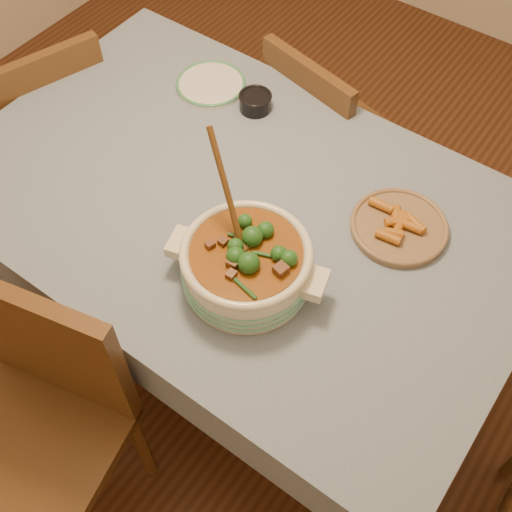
# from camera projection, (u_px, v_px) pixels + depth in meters

# --- Properties ---
(floor) EXTENTS (4.50, 4.50, 0.00)m
(floor) POSITION_uv_depth(u_px,v_px,m) (243.00, 330.00, 2.44)
(floor) COLOR #3F2112
(floor) RESTS_ON ground
(dining_table) EXTENTS (1.68, 1.08, 0.76)m
(dining_table) POSITION_uv_depth(u_px,v_px,m) (239.00, 221.00, 1.90)
(dining_table) COLOR brown
(dining_table) RESTS_ON floor
(stew_casserole) EXTENTS (0.42, 0.39, 0.39)m
(stew_casserole) POSITION_uv_depth(u_px,v_px,m) (246.00, 262.00, 1.60)
(stew_casserole) COLOR #EAE4C4
(stew_casserole) RESTS_ON dining_table
(white_plate) EXTENTS (0.29, 0.29, 0.02)m
(white_plate) POSITION_uv_depth(u_px,v_px,m) (211.00, 84.00, 2.10)
(white_plate) COLOR white
(white_plate) RESTS_ON dining_table
(condiment_bowl) EXTENTS (0.12, 0.12, 0.06)m
(condiment_bowl) POSITION_uv_depth(u_px,v_px,m) (255.00, 101.00, 2.02)
(condiment_bowl) COLOR black
(condiment_bowl) RESTS_ON dining_table
(fried_plate) EXTENTS (0.34, 0.34, 0.05)m
(fried_plate) POSITION_uv_depth(u_px,v_px,m) (399.00, 226.00, 1.75)
(fried_plate) COLOR #917650
(fried_plate) RESTS_ON dining_table
(chair_far) EXTENTS (0.47, 0.47, 0.85)m
(chair_far) POSITION_uv_depth(u_px,v_px,m) (322.00, 134.00, 2.37)
(chair_far) COLOR brown
(chair_far) RESTS_ON floor
(chair_near) EXTENTS (0.53, 0.53, 0.95)m
(chair_near) POSITION_uv_depth(u_px,v_px,m) (42.00, 414.00, 1.68)
(chair_near) COLOR brown
(chair_near) RESTS_ON floor
(chair_left) EXTENTS (0.50, 0.50, 0.86)m
(chair_left) POSITION_uv_depth(u_px,v_px,m) (54.00, 124.00, 2.39)
(chair_left) COLOR brown
(chair_left) RESTS_ON floor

